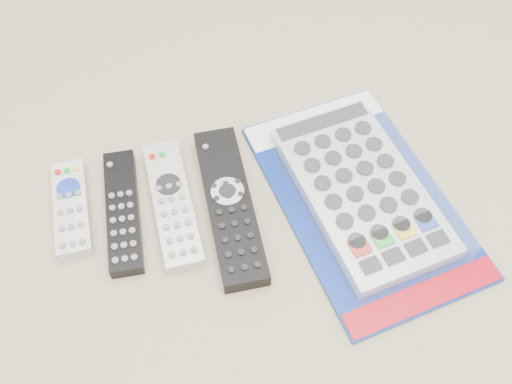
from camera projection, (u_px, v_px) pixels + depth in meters
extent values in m
plane|color=gray|center=(215.00, 189.00, 0.83)|extent=(5.00, 5.00, 0.00)
cube|color=#BABABD|center=(72.00, 208.00, 0.80)|extent=(0.05, 0.16, 0.02)
cylinder|color=#1631AA|center=(68.00, 188.00, 0.81)|extent=(0.03, 0.03, 0.00)
cube|color=black|center=(123.00, 210.00, 0.80)|extent=(0.06, 0.20, 0.02)
cube|color=silver|center=(173.00, 203.00, 0.81)|extent=(0.05, 0.21, 0.02)
cylinder|color=black|center=(168.00, 184.00, 0.81)|extent=(0.04, 0.04, 0.00)
cube|color=black|center=(230.00, 204.00, 0.80)|extent=(0.07, 0.26, 0.02)
cylinder|color=silver|center=(227.00, 191.00, 0.80)|extent=(0.05, 0.05, 0.00)
cube|color=navy|center=(361.00, 199.00, 0.82)|extent=(0.27, 0.40, 0.01)
cube|color=white|center=(314.00, 120.00, 0.90)|extent=(0.22, 0.08, 0.00)
cube|color=#A80C18|center=(423.00, 296.00, 0.73)|extent=(0.22, 0.07, 0.00)
cube|color=silver|center=(361.00, 190.00, 0.81)|extent=(0.19, 0.30, 0.02)
cube|color=white|center=(362.00, 186.00, 0.80)|extent=(0.21, 0.32, 0.04)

